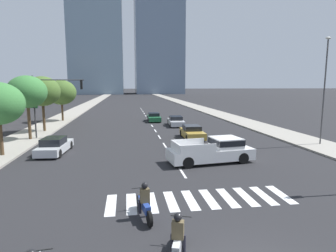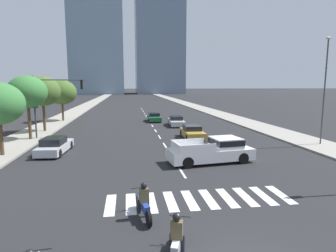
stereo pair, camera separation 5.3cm
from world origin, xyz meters
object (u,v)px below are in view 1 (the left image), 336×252
(street_tree_second, at_px, (27,92))
(sedan_silver_3, at_px, (55,146))
(street_tree_third, at_px, (42,91))
(traffic_signal_far, at_px, (53,95))
(sedan_green_2, at_px, (154,117))
(street_lamp_east, at_px, (325,84))
(pickup_truck, at_px, (214,150))
(street_tree_fourth, at_px, (61,92))
(sedan_gold_1, at_px, (192,132))
(sedan_silver_0, at_px, (176,121))
(motorcycle_lead, at_px, (144,204))
(motorcycle_third, at_px, (178,240))

(street_tree_second, bearing_deg, sedan_silver_3, -57.88)
(street_tree_third, bearing_deg, traffic_signal_far, -63.58)
(street_tree_second, height_order, street_tree_third, street_tree_third)
(street_tree_second, bearing_deg, sedan_green_2, 43.83)
(street_lamp_east, bearing_deg, pickup_truck, -160.53)
(sedan_green_2, bearing_deg, street_tree_second, -45.57)
(street_tree_third, bearing_deg, street_tree_fourth, 90.00)
(sedan_gold_1, relative_size, street_tree_third, 0.71)
(sedan_gold_1, height_order, traffic_signal_far, traffic_signal_far)
(sedan_silver_0, distance_m, traffic_signal_far, 15.62)
(motorcycle_lead, height_order, motorcycle_third, same)
(sedan_gold_1, bearing_deg, traffic_signal_far, -97.01)
(pickup_truck, height_order, street_tree_second, street_tree_second)
(sedan_silver_3, xyz_separation_m, street_tree_third, (-3.58, 10.54, 3.98))
(sedan_silver_3, distance_m, street_tree_fourth, 20.54)
(motorcycle_third, distance_m, street_tree_second, 23.19)
(sedan_silver_0, height_order, street_tree_second, street_tree_second)
(street_lamp_east, bearing_deg, sedan_silver_3, 179.04)
(street_lamp_east, bearing_deg, sedan_gold_1, 154.96)
(pickup_truck, distance_m, street_tree_fourth, 28.64)
(sedan_gold_1, distance_m, street_tree_third, 17.17)
(motorcycle_lead, xyz_separation_m, street_tree_third, (-9.77, 22.26, 3.98))
(sedan_silver_0, relative_size, sedan_green_2, 1.09)
(sedan_gold_1, xyz_separation_m, sedan_green_2, (-2.46, 13.81, -0.03))
(pickup_truck, bearing_deg, motorcycle_lead, -132.78)
(pickup_truck, height_order, sedan_green_2, pickup_truck)
(sedan_gold_1, height_order, sedan_green_2, sedan_gold_1)
(sedan_green_2, xyz_separation_m, street_tree_third, (-13.11, -7.74, 4.00))
(sedan_silver_0, xyz_separation_m, street_tree_second, (-15.51, -7.71, 4.04))
(pickup_truck, bearing_deg, street_tree_third, 127.94)
(sedan_silver_0, xyz_separation_m, street_lamp_east, (10.44, -13.79, 4.74))
(traffic_signal_far, bearing_deg, street_tree_second, -166.60)
(sedan_silver_3, distance_m, street_tree_second, 7.85)
(sedan_silver_0, height_order, sedan_silver_3, sedan_silver_3)
(pickup_truck, height_order, street_tree_fourth, street_tree_fourth)
(sedan_gold_1, bearing_deg, pickup_truck, -3.01)
(sedan_gold_1, height_order, sedan_silver_3, same)
(sedan_silver_0, relative_size, sedan_gold_1, 1.09)
(motorcycle_lead, height_order, street_tree_third, street_tree_third)
(sedan_silver_0, relative_size, street_lamp_east, 0.52)
(street_lamp_east, bearing_deg, motorcycle_third, -137.30)
(sedan_silver_3, relative_size, street_tree_third, 0.75)
(street_tree_fourth, bearing_deg, sedan_silver_3, -79.80)
(motorcycle_lead, bearing_deg, sedan_green_2, -16.71)
(sedan_silver_3, xyz_separation_m, traffic_signal_far, (-1.43, 6.21, 3.70))
(sedan_silver_3, bearing_deg, sedan_silver_0, -37.14)
(traffic_signal_far, bearing_deg, motorcycle_lead, -66.99)
(street_tree_second, distance_m, street_tree_fourth, 14.21)
(motorcycle_lead, distance_m, street_tree_fourth, 33.29)
(sedan_gold_1, bearing_deg, street_lamp_east, 65.33)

